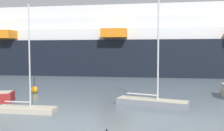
# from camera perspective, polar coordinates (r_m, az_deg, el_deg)

# --- Properties ---
(sailboat_0) EXTENTS (5.48, 2.99, 8.05)m
(sailboat_0) POSITION_cam_1_polar(r_m,az_deg,el_deg) (18.38, 9.51, -8.26)
(sailboat_0) COLOR gray
(sailboat_0) RESTS_ON ground_plane
(sailboat_2) EXTENTS (4.15, 1.35, 7.18)m
(sailboat_2) POSITION_cam_1_polar(r_m,az_deg,el_deg) (17.28, -19.79, -9.40)
(sailboat_2) COLOR #BCB29E
(sailboat_2) RESTS_ON ground_plane
(channel_buoy_1) EXTENTS (0.66, 0.66, 1.61)m
(channel_buoy_1) POSITION_cam_1_polar(r_m,az_deg,el_deg) (24.85, -17.99, -5.46)
(channel_buoy_1) COLOR orange
(channel_buoy_1) RESTS_ON ground_plane
(cruise_ship) EXTENTS (108.71, 23.31, 17.15)m
(cruise_ship) POSITION_cam_1_polar(r_m,az_deg,el_deg) (47.39, -9.74, 4.97)
(cruise_ship) COLOR black
(cruise_ship) RESTS_ON ground_plane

